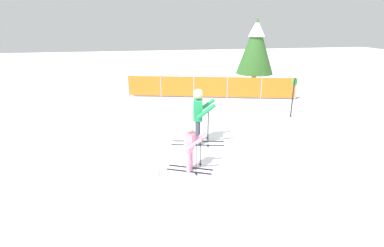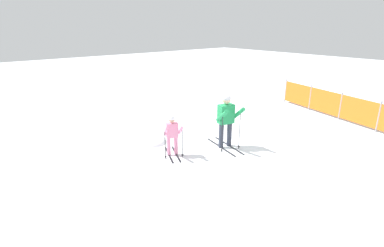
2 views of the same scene
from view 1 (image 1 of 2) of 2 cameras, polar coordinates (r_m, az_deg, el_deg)
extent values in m
plane|color=white|center=(9.50, 1.89, -3.27)|extent=(60.00, 60.00, 0.00)
cube|color=black|center=(9.42, 1.13, -3.39)|extent=(1.59, 0.39, 0.02)
cube|color=black|center=(9.14, 1.10, -4.12)|extent=(1.59, 0.39, 0.02)
cylinder|color=#333847|center=(9.28, 1.14, -1.14)|extent=(0.15, 0.15, 0.77)
cylinder|color=#333847|center=(8.99, 1.12, -1.81)|extent=(0.15, 0.15, 0.77)
cube|color=#1E8C4C|center=(8.92, 1.16, 2.63)|extent=(0.37, 0.52, 0.60)
cylinder|color=#1E8C4C|center=(9.19, 2.68, 3.42)|extent=(0.57, 0.23, 0.48)
cylinder|color=#1E8C4C|center=(8.62, 2.72, 2.35)|extent=(0.57, 0.23, 0.48)
sphere|color=#D8AD8C|center=(8.80, 1.18, 5.46)|extent=(0.26, 0.26, 0.26)
sphere|color=silver|center=(8.79, 1.18, 5.74)|extent=(0.27, 0.27, 0.27)
cylinder|color=black|center=(9.37, 3.04, 0.30)|extent=(0.02, 0.02, 1.19)
cylinder|color=black|center=(9.56, 2.99, -2.75)|extent=(0.07, 0.07, 0.01)
cylinder|color=black|center=(8.77, 3.11, -1.04)|extent=(0.02, 0.02, 1.19)
cylinder|color=black|center=(8.97, 3.05, -4.26)|extent=(0.07, 0.07, 0.01)
cube|color=black|center=(7.80, -0.23, -8.39)|extent=(1.08, 0.52, 0.02)
cube|color=black|center=(7.61, -0.63, -9.14)|extent=(1.08, 0.52, 0.02)
cylinder|color=pink|center=(7.67, -0.23, -6.50)|extent=(0.11, 0.11, 0.55)
cylinder|color=pink|center=(7.48, -0.64, -7.21)|extent=(0.11, 0.11, 0.55)
cube|color=pink|center=(7.38, -0.44, -3.42)|extent=(0.32, 0.39, 0.43)
cylinder|color=pink|center=(7.52, 1.24, -2.69)|extent=(0.40, 0.24, 0.34)
cylinder|color=pink|center=(7.13, 0.49, -3.93)|extent=(0.40, 0.24, 0.34)
sphere|color=#D8AD8C|center=(7.26, -0.45, -1.05)|extent=(0.18, 0.18, 0.18)
sphere|color=white|center=(7.25, -0.45, -0.81)|extent=(0.19, 0.19, 0.19)
cylinder|color=black|center=(7.70, 1.63, -5.33)|extent=(0.02, 0.02, 0.86)
cylinder|color=black|center=(7.86, 1.60, -7.78)|extent=(0.07, 0.07, 0.01)
cylinder|color=black|center=(7.25, 0.79, -6.93)|extent=(0.02, 0.02, 0.86)
cylinder|color=black|center=(7.42, 0.77, -9.49)|extent=(0.07, 0.07, 0.01)
cylinder|color=gray|center=(15.17, -12.01, 7.10)|extent=(0.06, 0.06, 1.14)
cylinder|color=gray|center=(14.80, -5.94, 7.12)|extent=(0.06, 0.06, 1.14)
cylinder|color=gray|center=(14.60, 0.36, 7.06)|extent=(0.06, 0.06, 1.14)
cylinder|color=gray|center=(14.58, 6.76, 6.91)|extent=(0.06, 0.06, 1.14)
cylinder|color=gray|center=(14.74, 13.09, 6.68)|extent=(0.06, 0.06, 1.14)
cylinder|color=gray|center=(15.07, 19.21, 6.38)|extent=(0.06, 0.06, 1.14)
cube|color=orange|center=(14.96, -9.01, 7.12)|extent=(1.57, 0.44, 0.95)
cube|color=orange|center=(14.68, -2.81, 7.10)|extent=(1.57, 0.44, 0.95)
cube|color=orange|center=(14.57, 3.56, 7.00)|extent=(1.57, 0.44, 0.95)
cube|color=orange|center=(14.64, 9.94, 6.81)|extent=(1.57, 0.44, 0.95)
cube|color=orange|center=(14.88, 16.18, 6.54)|extent=(1.57, 0.44, 0.95)
cylinder|color=#4C3823|center=(17.36, 11.65, 8.03)|extent=(0.25, 0.25, 0.79)
cone|color=#2E6126|center=(17.11, 12.08, 14.20)|extent=(2.02, 2.02, 2.96)
cone|color=white|center=(17.06, 12.31, 17.37)|extent=(0.91, 0.91, 0.89)
cylinder|color=black|center=(12.20, 18.62, 4.64)|extent=(0.05, 0.05, 1.55)
cylinder|color=green|center=(12.09, 19.01, 7.48)|extent=(0.26, 0.14, 0.28)
ellipsoid|color=white|center=(7.64, -10.96, -9.49)|extent=(1.29, 1.09, 0.52)
camera|label=2|loc=(8.12, 67.11, 8.49)|focal=28.00mm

